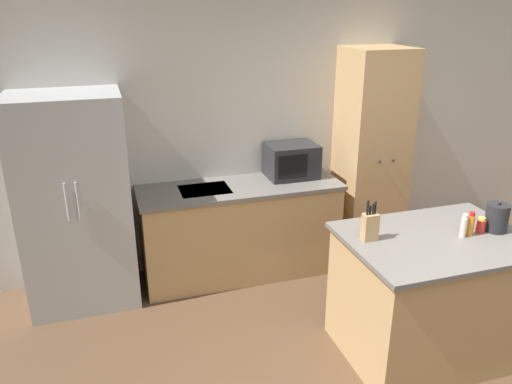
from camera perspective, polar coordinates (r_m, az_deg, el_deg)
The scene contains 12 objects.
wall_back at distance 4.95m, azimuth 6.48°, elevation 7.48°, with size 7.20×0.06×2.60m.
refrigerator at distance 4.35m, azimuth -19.90°, elevation -1.20°, with size 0.87×0.66×1.79m.
back_counter at distance 4.68m, azimuth -1.79°, elevation -4.33°, with size 1.84×0.63×0.89m.
pantry_cabinet at distance 4.98m, azimuth 12.99°, elevation 3.95°, with size 0.59×0.56×2.06m.
kitchen_island at distance 3.88m, azimuth 19.26°, elevation -11.05°, with size 1.27×0.93×0.93m.
microwave at distance 4.70m, azimuth 4.08°, elevation 3.61°, with size 0.46×0.36×0.31m.
knife_block at distance 3.45m, azimuth 12.90°, elevation -3.81°, with size 0.10×0.07×0.29m.
spice_bottle_tall_dark at distance 3.70m, azimuth 22.66°, elevation -3.63°, with size 0.04×0.04×0.17m.
spice_bottle_short_red at distance 3.82m, azimuth 24.32°, elevation -3.51°, with size 0.06×0.06×0.12m.
spice_bottle_amber_oil at distance 3.82m, azimuth 22.74°, elevation -3.37°, with size 0.04×0.04×0.10m.
spice_bottle_green_herb at distance 3.74m, azimuth 23.32°, elevation -3.43°, with size 0.05×0.05×0.18m.
kettle at distance 3.89m, azimuth 25.81°, elevation -2.65°, with size 0.16×0.16×0.22m.
Camera 1 is at (-1.96, -2.07, 2.45)m, focal length 35.00 mm.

